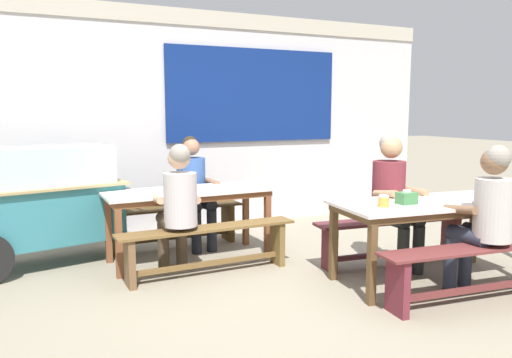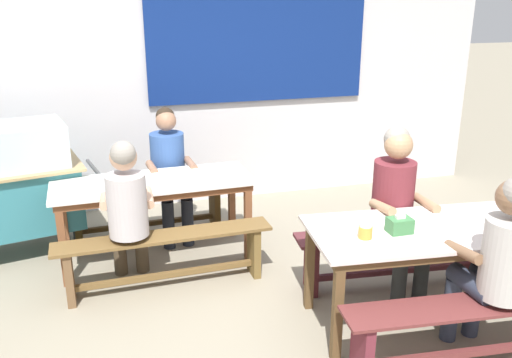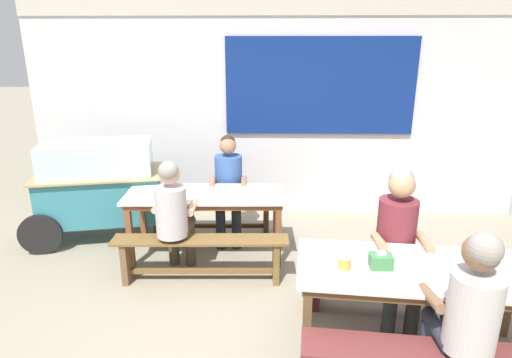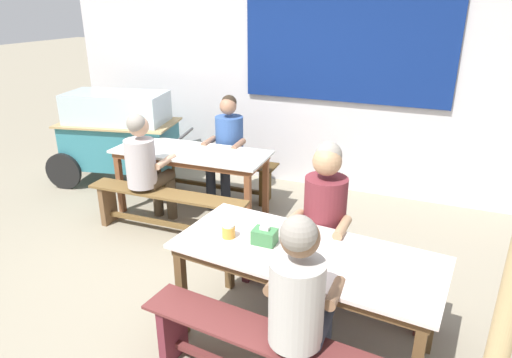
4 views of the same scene
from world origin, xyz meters
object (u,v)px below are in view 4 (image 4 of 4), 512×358
at_px(dining_table_near, 306,261).
at_px(bench_near_back, 331,266).
at_px(person_right_near_table, 322,218).
at_px(tissue_box, 265,236).
at_px(person_left_back_turned, 146,164).
at_px(condiment_jar, 229,231).
at_px(wooden_support_post, 500,343).
at_px(bench_near_front, 268,358).
at_px(bench_far_back, 214,172).
at_px(person_near_front, 300,298).
at_px(food_cart, 118,132).
at_px(person_center_facing, 227,143).
at_px(dining_table_far, 191,158).
at_px(bench_far_front, 167,207).

height_order(dining_table_near, bench_near_back, dining_table_near).
bearing_deg(person_right_near_table, tissue_box, -118.24).
relative_size(person_left_back_turned, condiment_jar, 12.70).
distance_m(person_right_near_table, condiment_jar, 0.73).
bearing_deg(wooden_support_post, bench_near_front, 164.05).
relative_size(bench_far_back, wooden_support_post, 0.77).
height_order(person_right_near_table, tissue_box, person_right_near_table).
height_order(person_near_front, wooden_support_post, wooden_support_post).
height_order(person_left_back_turned, wooden_support_post, wooden_support_post).
bearing_deg(food_cart, tissue_box, -35.29).
bearing_deg(tissue_box, bench_far_back, 125.73).
xyz_separation_m(bench_near_back, person_center_facing, (-1.62, 1.46, 0.39)).
xyz_separation_m(dining_table_far, wooden_support_post, (2.80, -2.38, 0.37)).
relative_size(bench_near_back, person_right_near_table, 1.28).
xyz_separation_m(person_near_front, person_center_facing, (-1.68, 2.49, -0.02)).
bearing_deg(condiment_jar, food_cart, 141.81).
distance_m(dining_table_far, bench_near_back, 2.10).
relative_size(bench_far_back, bench_far_front, 0.92).
bearing_deg(bench_near_back, person_left_back_turned, 166.11).
height_order(bench_near_front, condiment_jar, condiment_jar).
relative_size(bench_far_front, person_right_near_table, 1.31).
relative_size(bench_near_back, person_near_front, 1.32).
bearing_deg(bench_far_front, condiment_jar, -40.12).
distance_m(food_cart, wooden_support_post, 5.03).
distance_m(dining_table_far, bench_far_back, 0.65).
bearing_deg(person_near_front, bench_near_front, -162.04).
xyz_separation_m(dining_table_near, person_center_facing, (-1.57, 2.00, 0.04)).
bearing_deg(bench_far_back, bench_near_front, -56.41).
bearing_deg(food_cart, bench_near_back, -24.54).
bearing_deg(bench_near_front, person_left_back_turned, 140.88).
relative_size(bench_far_back, person_right_near_table, 1.20).
height_order(person_left_back_turned, tissue_box, person_left_back_turned).
bearing_deg(person_right_near_table, bench_near_back, 39.21).
relative_size(bench_far_front, person_center_facing, 1.37).
distance_m(person_center_facing, condiment_jar, 2.27).
distance_m(bench_near_front, food_cart, 3.98).
bearing_deg(dining_table_near, bench_near_front, -95.32).
distance_m(bench_near_back, condiment_jar, 0.95).
distance_m(bench_far_back, person_left_back_turned, 1.12).
bearing_deg(tissue_box, bench_near_back, 58.42).
height_order(tissue_box, wooden_support_post, wooden_support_post).
bearing_deg(person_center_facing, bench_far_back, 162.44).
distance_m(dining_table_near, tissue_box, 0.31).
bearing_deg(tissue_box, person_left_back_turned, 148.34).
bearing_deg(condiment_jar, bench_far_front, 139.88).
xyz_separation_m(food_cart, wooden_support_post, (4.13, -2.83, 0.36)).
distance_m(bench_far_front, bench_near_front, 2.28).
xyz_separation_m(bench_far_back, person_near_front, (1.90, -2.56, 0.43)).
bearing_deg(bench_near_front, person_center_facing, 120.80).
distance_m(person_near_front, condiment_jar, 0.81).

